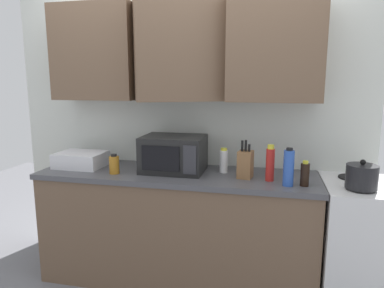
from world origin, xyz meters
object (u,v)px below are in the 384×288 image
bottle_blue_cleaner (289,168)px  dish_rack (81,160)px  bottle_amber_vinegar (114,165)px  bottle_soy_dark (305,174)px  bottle_white_jar (224,161)px  kettle (362,176)px  microwave (174,154)px  stove_range (376,246)px  bottle_red_sauce (270,164)px  knife_block (245,164)px

bottle_blue_cleaner → dish_rack: bearing=174.1°
bottle_amber_vinegar → bottle_soy_dark: bearing=-0.3°
bottle_blue_cleaner → bottle_amber_vinegar: (-1.29, 0.03, -0.05)m
bottle_blue_cleaner → bottle_white_jar: 0.54m
kettle → microwave: microwave is taller
stove_range → bottle_white_jar: (-1.11, 0.10, 0.54)m
stove_range → bottle_blue_cleaner: size_ratio=3.48×
bottle_soy_dark → bottle_white_jar: bearing=158.5°
bottle_amber_vinegar → bottle_red_sauce: 1.17m
knife_block → dish_rack: bearing=178.4°
bottle_amber_vinegar → stove_range: bearing=3.6°
bottle_blue_cleaner → bottle_soy_dark: 0.12m
bottle_blue_cleaner → bottle_amber_vinegar: size_ratio=1.72×
microwave → dish_rack: microwave is taller
dish_rack → bottle_blue_cleaner: size_ratio=1.45×
bottle_blue_cleaner → bottle_white_jar: (-0.47, 0.25, -0.03)m
knife_block → bottle_amber_vinegar: 1.00m
bottle_blue_cleaner → stove_range: bearing=13.5°
knife_block → bottle_red_sauce: bearing=-12.3°
bottle_white_jar → bottle_red_sauce: size_ratio=0.74×
microwave → bottle_red_sauce: 0.75m
dish_rack → bottle_amber_vinegar: (0.36, -0.14, 0.01)m
bottle_soy_dark → stove_range: bearing=13.8°
bottle_amber_vinegar → bottle_white_jar: (0.81, 0.22, 0.02)m
stove_range → microwave: bearing=178.1°
bottle_amber_vinegar → bottle_white_jar: size_ratio=0.79×
dish_rack → bottle_blue_cleaner: bearing=-5.9°
stove_range → kettle: bearing=-140.5°
knife_block → stove_range: bearing=1.0°
kettle → bottle_soy_dark: size_ratio=1.14×
knife_block → bottle_amber_vinegar: bearing=-174.0°
bottle_white_jar → bottle_red_sauce: (0.35, -0.16, 0.03)m
stove_range → bottle_blue_cleaner: (-0.63, -0.15, 0.57)m
dish_rack → bottle_white_jar: bottle_white_jar is taller
bottle_soy_dark → bottle_red_sauce: 0.25m
kettle → bottle_white_jar: bearing=165.5°
bottle_white_jar → bottle_soy_dark: bearing=-21.5°
stove_range → dish_rack: dish_rack is taller
stove_range → bottle_amber_vinegar: 1.99m
stove_range → bottle_white_jar: 1.24m
dish_rack → bottle_red_sauce: (1.53, -0.08, 0.06)m
bottle_blue_cleaner → bottle_soy_dark: bottle_blue_cleaner is taller
knife_block → bottle_red_sauce: knife_block is taller
kettle → knife_block: bearing=170.8°
bottle_amber_vinegar → bottle_white_jar: 0.84m
knife_block → kettle: bearing=-9.2°
bottle_red_sauce → microwave: bearing=172.0°
dish_rack → bottle_white_jar: (1.18, 0.08, 0.03)m
kettle → knife_block: size_ratio=0.70×
microwave → dish_rack: (-0.79, -0.03, -0.08)m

